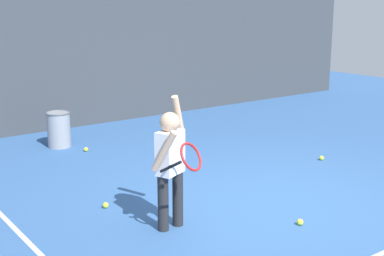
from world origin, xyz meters
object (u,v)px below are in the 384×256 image
(tennis_ball_3, at_px, (322,158))
(tennis_ball_5, at_px, (86,149))
(tennis_ball_4, at_px, (300,222))
(ball_hopper, at_px, (59,129))
(tennis_player, at_px, (171,160))
(tennis_ball_0, at_px, (106,205))

(tennis_ball_3, height_order, tennis_ball_5, same)
(tennis_ball_3, bearing_deg, tennis_ball_4, -144.69)
(ball_hopper, bearing_deg, tennis_ball_3, -46.76)
(tennis_player, relative_size, tennis_ball_5, 20.46)
(ball_hopper, relative_size, tennis_ball_0, 8.52)
(tennis_player, distance_m, tennis_ball_3, 3.26)
(tennis_ball_0, distance_m, tennis_ball_5, 2.40)
(tennis_ball_3, xyz_separation_m, tennis_ball_4, (-1.99, -1.41, 0.00))
(tennis_player, relative_size, tennis_ball_3, 20.46)
(tennis_player, relative_size, tennis_ball_4, 20.46)
(ball_hopper, distance_m, tennis_ball_5, 0.60)
(ball_hopper, distance_m, tennis_ball_0, 2.83)
(tennis_ball_5, bearing_deg, tennis_player, -99.74)
(ball_hopper, height_order, tennis_ball_4, ball_hopper)
(tennis_ball_0, bearing_deg, tennis_player, -72.16)
(tennis_player, bearing_deg, tennis_ball_0, 84.54)
(tennis_ball_4, relative_size, tennis_ball_5, 1.00)
(ball_hopper, xyz_separation_m, tennis_ball_4, (0.79, -4.37, -0.26))
(tennis_ball_4, bearing_deg, tennis_ball_5, 98.45)
(ball_hopper, relative_size, tennis_ball_5, 8.52)
(tennis_ball_0, bearing_deg, tennis_ball_5, 69.85)
(tennis_ball_5, bearing_deg, tennis_ball_3, -43.73)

